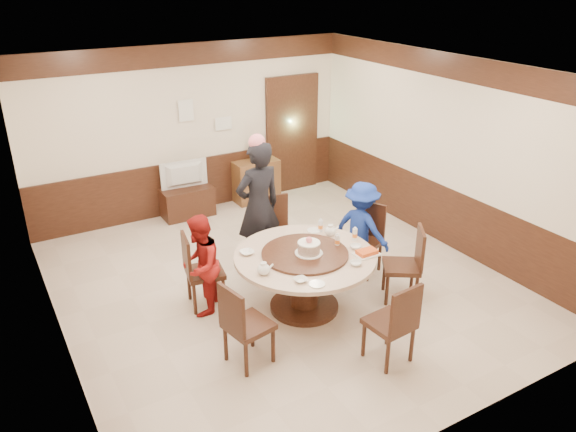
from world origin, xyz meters
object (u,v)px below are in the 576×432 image
television (185,175)px  birthday_cake (309,248)px  side_cabinet (256,181)px  tv_stand (187,202)px  banquet_table (305,270)px  person_red (200,265)px  shrimp_platter (367,253)px  thermos (255,151)px  person_blue (361,228)px  person_standing (258,207)px

television → birthday_cake: bearing=96.8°
side_cabinet → tv_stand: bearing=-178.7°
banquet_table → person_red: size_ratio=1.35×
shrimp_platter → television: television is taller
thermos → television: bearing=-178.7°
television → thermos: size_ratio=2.09×
side_cabinet → television: bearing=-178.7°
banquet_table → tv_stand: (-0.22, 3.40, -0.28)m
banquet_table → shrimp_platter: 0.78m
banquet_table → side_cabinet: 3.61m
side_cabinet → thermos: bearing=180.0°
person_blue → tv_stand: 3.30m
banquet_table → side_cabinet: size_ratio=2.12×
person_standing → birthday_cake: size_ratio=5.57×
person_blue → tv_stand: person_blue is taller
person_blue → birthday_cake: 1.26m
person_red → birthday_cake: bearing=97.0°
person_standing → banquet_table: bearing=85.1°
thermos → person_standing: bearing=-116.0°
person_blue → side_cabinet: bearing=-18.7°
shrimp_platter → side_cabinet: shrimp_platter is taller
side_cabinet → thermos: size_ratio=2.11×
tv_stand → thermos: bearing=1.3°
person_red → shrimp_platter: person_red is taller
shrimp_platter → television: bearing=102.7°
tv_stand → side_cabinet: 1.33m
person_red → shrimp_platter: (1.74, -0.96, 0.15)m
tv_stand → television: (0.00, 0.00, 0.48)m
banquet_table → thermos: (1.09, 3.43, 0.41)m
person_red → television: (0.88, 2.82, 0.10)m
birthday_cake → thermos: size_ratio=0.87×
tv_stand → television: 0.48m
person_standing → person_blue: bearing=142.2°
person_blue → shrimp_platter: size_ratio=4.32×
birthday_cake → side_cabinet: size_ratio=0.41×
person_blue → thermos: bearing=-18.5°
person_standing → tv_stand: size_ratio=2.18×
person_red → television: 2.95m
side_cabinet → person_standing: bearing=-116.3°
person_red → side_cabinet: size_ratio=1.58×
thermos → tv_stand: bearing=-178.7°
shrimp_platter → thermos: (0.46, 3.81, 0.16)m
person_red → television: bearing=-161.5°
banquet_table → person_standing: bearing=89.9°
person_standing → person_blue: (1.17, -0.76, -0.28)m
television → thermos: 1.33m
person_standing → person_red: person_standing is taller
banquet_table → thermos: thermos is taller
banquet_table → birthday_cake: birthday_cake is taller
shrimp_platter → television: size_ratio=0.38×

